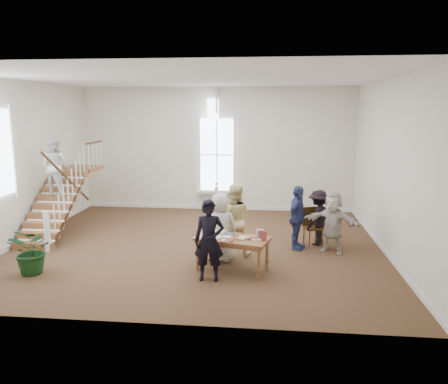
# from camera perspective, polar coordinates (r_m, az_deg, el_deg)

# --- Properties ---
(ground) EXTENTS (10.00, 10.00, 0.00)m
(ground) POSITION_cam_1_polar(r_m,az_deg,el_deg) (12.18, -3.42, -6.97)
(ground) COLOR #3E2B18
(ground) RESTS_ON ground
(room_shell) EXTENTS (10.49, 10.00, 10.00)m
(room_shell) POSITION_cam_1_polar(r_m,az_deg,el_deg) (16.29, -0.94, -0.92)
(room_shell) COLOR silver
(room_shell) RESTS_ON ground
(staircase) EXTENTS (1.10, 4.10, 2.92)m
(staircase) POSITION_cam_1_polar(r_m,az_deg,el_deg) (13.86, -20.99, 1.39)
(staircase) COLOR brown
(staircase) RESTS_ON ground
(library_table) EXTENTS (1.86, 1.28, 0.86)m
(library_table) POSITION_cam_1_polar(r_m,az_deg,el_deg) (10.17, 1.04, -6.39)
(library_table) COLOR brown
(library_table) RESTS_ON ground
(police_officer) EXTENTS (0.66, 0.44, 1.81)m
(police_officer) POSITION_cam_1_polar(r_m,az_deg,el_deg) (9.54, -1.95, -6.35)
(police_officer) COLOR black
(police_officer) RESTS_ON ground
(elderly_woman) EXTENTS (0.88, 0.62, 1.72)m
(elderly_woman) POSITION_cam_1_polar(r_m,az_deg,el_deg) (10.73, -0.51, -4.64)
(elderly_woman) COLOR beige
(elderly_woman) RESTS_ON ground
(person_yellow) EXTENTS (0.91, 0.72, 1.85)m
(person_yellow) POSITION_cam_1_polar(r_m,az_deg,el_deg) (11.17, 1.31, -3.66)
(person_yellow) COLOR #F1E096
(person_yellow) RESTS_ON ground
(woman_cluster_a) EXTENTS (0.76, 1.09, 1.72)m
(woman_cluster_a) POSITION_cam_1_polar(r_m,az_deg,el_deg) (11.80, 9.54, -3.34)
(woman_cluster_a) COLOR navy
(woman_cluster_a) RESTS_ON ground
(woman_cluster_b) EXTENTS (1.04, 1.14, 1.54)m
(woman_cluster_b) POSITION_cam_1_polar(r_m,az_deg,el_deg) (12.31, 12.19, -3.28)
(woman_cluster_b) COLOR black
(woman_cluster_b) RESTS_ON ground
(woman_cluster_c) EXTENTS (1.56, 1.11, 1.62)m
(woman_cluster_c) POSITION_cam_1_polar(r_m,az_deg,el_deg) (11.72, 13.99, -3.88)
(woman_cluster_c) COLOR beige
(woman_cluster_c) RESTS_ON ground
(floor_plant) EXTENTS (1.18, 1.09, 1.09)m
(floor_plant) POSITION_cam_1_polar(r_m,az_deg,el_deg) (10.91, -23.73, -7.03)
(floor_plant) COLOR black
(floor_plant) RESTS_ON ground
(side_chair) EXTENTS (0.58, 0.58, 1.04)m
(side_chair) POSITION_cam_1_polar(r_m,az_deg,el_deg) (12.39, 11.38, -4.07)
(side_chair) COLOR #3A240F
(side_chair) RESTS_ON ground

